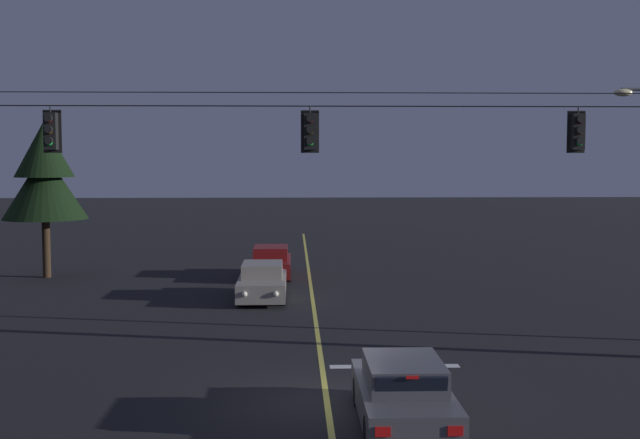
% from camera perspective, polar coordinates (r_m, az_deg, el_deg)
% --- Properties ---
extents(ground_plane, '(180.00, 180.00, 0.00)m').
position_cam_1_polar(ground_plane, '(18.89, 0.48, -12.46)').
color(ground_plane, black).
extents(lane_centre_stripe, '(0.14, 60.00, 0.01)m').
position_cam_1_polar(lane_centre_stripe, '(28.19, -0.34, -6.79)').
color(lane_centre_stripe, '#D1C64C').
rests_on(lane_centre_stripe, ground).
extents(stop_bar_paint, '(3.40, 0.36, 0.01)m').
position_cam_1_polar(stop_bar_paint, '(21.91, 5.19, -10.09)').
color(stop_bar_paint, silver).
rests_on(stop_bar_paint, ground).
extents(signal_span_assembly, '(21.07, 0.32, 8.19)m').
position_cam_1_polar(signal_span_assembly, '(21.69, 0.09, 1.17)').
color(signal_span_assembly, '#38281C').
rests_on(signal_span_assembly, ground).
extents(traffic_light_leftmost, '(0.48, 0.41, 1.22)m').
position_cam_1_polar(traffic_light_leftmost, '(22.52, -18.17, 5.85)').
color(traffic_light_leftmost, black).
extents(traffic_light_left_inner, '(0.48, 0.41, 1.22)m').
position_cam_1_polar(traffic_light_left_inner, '(21.64, -0.69, 6.13)').
color(traffic_light_left_inner, black).
extents(traffic_light_centre, '(0.48, 0.41, 1.22)m').
position_cam_1_polar(traffic_light_centre, '(22.92, 17.45, 5.84)').
color(traffic_light_centre, black).
extents(car_waiting_near_lane, '(1.80, 4.33, 1.39)m').
position_cam_1_polar(car_waiting_near_lane, '(17.17, 5.77, -11.97)').
color(car_waiting_near_lane, '#4C4C51').
rests_on(car_waiting_near_lane, ground).
extents(car_oncoming_lead, '(1.80, 4.42, 1.39)m').
position_cam_1_polar(car_oncoming_lead, '(31.68, -4.02, -4.37)').
color(car_oncoming_lead, gray).
rests_on(car_oncoming_lead, ground).
extents(car_oncoming_trailing, '(1.80, 4.42, 1.39)m').
position_cam_1_polar(car_oncoming_trailing, '(37.37, -3.43, -3.02)').
color(car_oncoming_trailing, maroon).
rests_on(car_oncoming_trailing, ground).
extents(tree_verge_far, '(3.78, 3.78, 6.99)m').
position_cam_1_polar(tree_verge_far, '(38.92, -18.55, 2.89)').
color(tree_verge_far, '#332316').
rests_on(tree_verge_far, ground).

